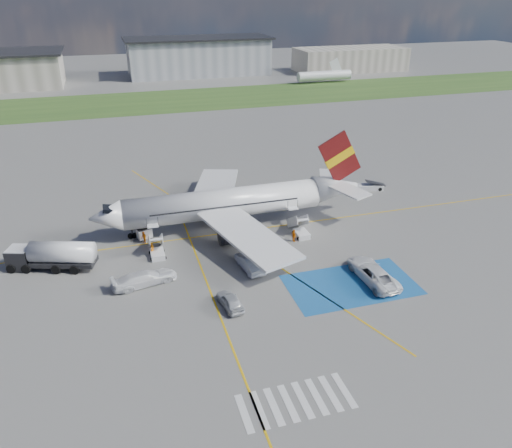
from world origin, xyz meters
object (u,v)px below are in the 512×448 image
object	(u,v)px
belt_loader	(368,187)
van_white_b	(144,276)
van_white_a	(373,270)
fuel_tanker	(53,257)
car_silver_b	(250,262)
car_silver_a	(230,301)
airliner	(234,202)
gpu_cart	(145,234)

from	to	relation	value
belt_loader	van_white_b	bearing A→B (deg)	-142.20
van_white_a	fuel_tanker	bearing A→B (deg)	-22.51
car_silver_b	belt_loader	bearing A→B (deg)	-151.45
fuel_tanker	car_silver_a	xyz separation A→B (m)	(17.58, -13.23, -0.68)
car_silver_a	van_white_b	xyz separation A→B (m)	(-7.91, 6.73, 0.31)
car_silver_b	van_white_b	distance (m)	11.88
airliner	van_white_a	xyz separation A→B (m)	(11.20, -17.67, -2.24)
gpu_cart	belt_loader	world-z (taller)	belt_loader
car_silver_a	fuel_tanker	bearing A→B (deg)	-45.81
airliner	car_silver_a	xyz separation A→B (m)	(-5.14, -18.16, -2.66)
belt_loader	car_silver_b	bearing A→B (deg)	-132.09
airliner	car_silver_a	size ratio (longest dim) A/B	8.57
gpu_cart	van_white_a	bearing A→B (deg)	-53.12
belt_loader	car_silver_a	distance (m)	37.67
car_silver_a	car_silver_b	xyz separation A→B (m)	(3.97, 6.55, 0.13)
car_silver_a	van_white_b	world-z (taller)	van_white_b
airliner	belt_loader	xyz separation A→B (m)	(23.48, 6.32, -3.01)
fuel_tanker	car_silver_a	world-z (taller)	fuel_tanker
fuel_tanker	gpu_cart	size ratio (longest dim) A/B	4.96
belt_loader	van_white_a	size ratio (longest dim) A/B	0.87
car_silver_a	van_white_b	bearing A→B (deg)	-49.25
fuel_tanker	gpu_cart	bearing A→B (deg)	41.03
fuel_tanker	car_silver_b	bearing A→B (deg)	1.48
belt_loader	van_white_a	distance (m)	26.96
belt_loader	car_silver_a	size ratio (longest dim) A/B	1.25
belt_loader	van_white_a	bearing A→B (deg)	-105.23
van_white_a	car_silver_a	bearing A→B (deg)	-0.20
car_silver_a	van_white_b	size ratio (longest dim) A/B	0.81
belt_loader	van_white_b	size ratio (longest dim) A/B	1.01
van_white_b	airliner	bearing A→B (deg)	-60.46
gpu_cart	car_silver_a	bearing A→B (deg)	-85.37
gpu_cart	van_white_b	distance (m)	10.94
car_silver_b	van_white_b	size ratio (longest dim) A/B	0.98
airliner	car_silver_a	world-z (taller)	airliner
fuel_tanker	gpu_cart	world-z (taller)	fuel_tanker
gpu_cart	van_white_b	world-z (taller)	van_white_b
fuel_tanker	van_white_b	world-z (taller)	fuel_tanker
airliner	gpu_cart	size ratio (longest dim) A/B	18.03
car_silver_a	car_silver_b	size ratio (longest dim) A/B	0.82
belt_loader	fuel_tanker	bearing A→B (deg)	-154.43
gpu_cart	van_white_b	size ratio (longest dim) A/B	0.38
car_silver_b	airliner	bearing A→B (deg)	-103.22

